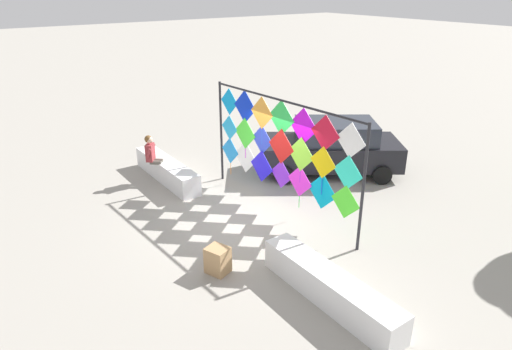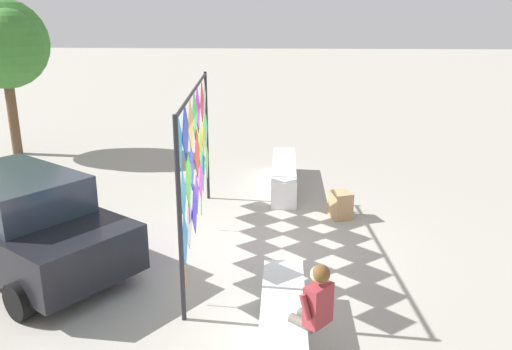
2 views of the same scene
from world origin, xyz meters
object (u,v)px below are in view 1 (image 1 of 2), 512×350
(kite_display_rack, at_px, (281,143))
(cardboard_box_large, at_px, (218,260))
(parked_car, at_px, (331,147))
(seated_vendor, at_px, (153,155))

(kite_display_rack, height_order, cardboard_box_large, kite_display_rack)
(kite_display_rack, xyz_separation_m, cardboard_box_large, (1.53, -2.86, -1.57))
(cardboard_box_large, bearing_deg, kite_display_rack, 118.13)
(parked_car, bearing_deg, kite_display_rack, -69.31)
(cardboard_box_large, bearing_deg, parked_car, 114.49)
(seated_vendor, bearing_deg, cardboard_box_large, -9.78)
(seated_vendor, relative_size, parked_car, 0.32)
(kite_display_rack, bearing_deg, seated_vendor, -151.63)
(seated_vendor, distance_m, parked_car, 5.49)
(parked_car, bearing_deg, seated_vendor, -117.68)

